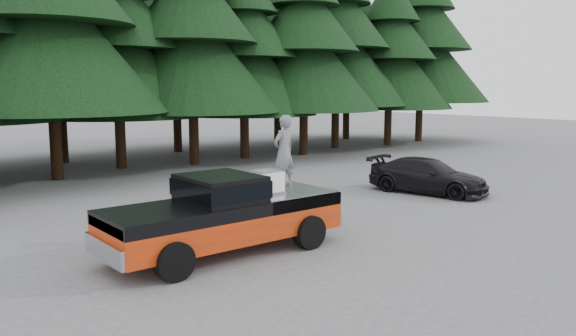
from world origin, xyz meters
TOP-DOWN VIEW (x-y plane):
  - ground at (0.00, 0.00)m, footprint 120.00×120.00m
  - pickup_truck at (-1.30, 0.79)m, footprint 6.00×2.04m
  - truck_cab at (-1.40, 0.79)m, footprint 1.66×1.90m
  - air_compressor at (-0.12, 0.74)m, footprint 0.80×0.68m
  - man_on_bed at (0.80, 1.14)m, footprint 0.76×0.56m
  - parked_car at (8.86, 2.52)m, footprint 2.81×4.78m
  - treeline at (0.42, 17.20)m, footprint 60.15×16.05m

SIDE VIEW (x-z plane):
  - ground at x=0.00m, z-range 0.00..0.00m
  - parked_car at x=8.86m, z-range 0.00..1.30m
  - pickup_truck at x=-1.30m, z-range 0.00..1.33m
  - air_compressor at x=-0.12m, z-range 1.33..1.85m
  - truck_cab at x=-1.40m, z-range 1.33..1.92m
  - man_on_bed at x=0.80m, z-range 1.33..3.25m
  - treeline at x=0.42m, z-range -1.03..16.47m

